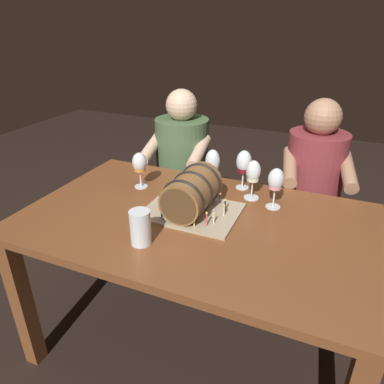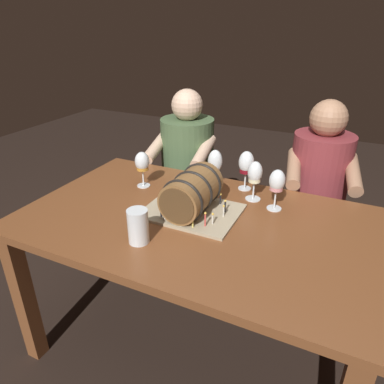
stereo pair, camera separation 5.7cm
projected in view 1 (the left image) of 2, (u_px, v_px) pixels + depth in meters
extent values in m
plane|color=black|center=(195.00, 342.00, 1.83)|extent=(8.00, 8.00, 0.00)
cube|color=brown|center=(196.00, 222.00, 1.51)|extent=(1.48, 0.90, 0.03)
cube|color=brown|center=(22.00, 303.00, 1.60)|extent=(0.07, 0.07, 0.71)
cube|color=brown|center=(120.00, 221.00, 2.24)|extent=(0.07, 0.07, 0.71)
cube|color=brown|center=(352.00, 277.00, 1.76)|extent=(0.07, 0.07, 0.71)
cube|color=tan|center=(192.00, 211.00, 1.55)|extent=(0.40, 0.31, 0.01)
cylinder|color=brown|center=(192.00, 192.00, 1.51)|extent=(0.18, 0.28, 0.18)
cylinder|color=#4F371E|center=(178.00, 207.00, 1.39)|extent=(0.15, 0.00, 0.15)
cylinder|color=#4F371E|center=(204.00, 179.00, 1.63)|extent=(0.15, 0.00, 0.15)
torus|color=black|center=(183.00, 202.00, 1.43)|extent=(0.19, 0.01, 0.19)
torus|color=black|center=(192.00, 192.00, 1.51)|extent=(0.19, 0.01, 0.19)
torus|color=black|center=(200.00, 183.00, 1.59)|extent=(0.19, 0.01, 0.19)
cylinder|color=silver|center=(224.00, 211.00, 1.49)|extent=(0.01, 0.01, 0.04)
sphere|color=#F9C64C|center=(224.00, 205.00, 1.48)|extent=(0.01, 0.01, 0.01)
cylinder|color=black|center=(225.00, 206.00, 1.53)|extent=(0.01, 0.01, 0.05)
sphere|color=#F9C64C|center=(225.00, 200.00, 1.51)|extent=(0.01, 0.01, 0.01)
cylinder|color=black|center=(220.00, 199.00, 1.59)|extent=(0.01, 0.01, 0.04)
sphere|color=#F9C64C|center=(220.00, 194.00, 1.58)|extent=(0.01, 0.01, 0.01)
cylinder|color=silver|center=(214.00, 195.00, 1.62)|extent=(0.01, 0.01, 0.05)
sphere|color=#F9C64C|center=(215.00, 189.00, 1.61)|extent=(0.01, 0.01, 0.01)
cylinder|color=#D64C47|center=(206.00, 192.00, 1.64)|extent=(0.01, 0.01, 0.05)
sphere|color=#F9C64C|center=(206.00, 186.00, 1.63)|extent=(0.01, 0.01, 0.01)
cylinder|color=silver|center=(190.00, 191.00, 1.66)|extent=(0.01, 0.01, 0.04)
sphere|color=#F9C64C|center=(190.00, 186.00, 1.65)|extent=(0.01, 0.01, 0.01)
cylinder|color=silver|center=(182.00, 192.00, 1.65)|extent=(0.01, 0.01, 0.05)
sphere|color=#F9C64C|center=(181.00, 186.00, 1.64)|extent=(0.01, 0.01, 0.01)
cylinder|color=#EAD666|center=(168.00, 196.00, 1.62)|extent=(0.01, 0.01, 0.05)
sphere|color=#F9C64C|center=(168.00, 190.00, 1.60)|extent=(0.01, 0.01, 0.01)
cylinder|color=black|center=(161.00, 201.00, 1.57)|extent=(0.01, 0.01, 0.05)
sphere|color=#F9C64C|center=(161.00, 195.00, 1.56)|extent=(0.01, 0.01, 0.01)
cylinder|color=#D64C47|center=(159.00, 204.00, 1.54)|extent=(0.01, 0.01, 0.05)
sphere|color=#F9C64C|center=(159.00, 198.00, 1.52)|extent=(0.01, 0.01, 0.01)
cylinder|color=black|center=(162.00, 212.00, 1.48)|extent=(0.01, 0.01, 0.05)
sphere|color=#F9C64C|center=(161.00, 206.00, 1.47)|extent=(0.01, 0.01, 0.01)
cylinder|color=silver|center=(165.00, 216.00, 1.46)|extent=(0.01, 0.01, 0.04)
sphere|color=#F9C64C|center=(165.00, 210.00, 1.45)|extent=(0.01, 0.01, 0.01)
cylinder|color=silver|center=(182.00, 222.00, 1.42)|extent=(0.01, 0.01, 0.04)
sphere|color=#F9C64C|center=(182.00, 216.00, 1.40)|extent=(0.01, 0.01, 0.01)
cylinder|color=#EAD666|center=(194.00, 222.00, 1.41)|extent=(0.01, 0.01, 0.05)
sphere|color=#F9C64C|center=(194.00, 215.00, 1.39)|extent=(0.01, 0.01, 0.01)
cylinder|color=#D64C47|center=(207.00, 220.00, 1.42)|extent=(0.01, 0.01, 0.05)
sphere|color=#F9C64C|center=(207.00, 213.00, 1.40)|extent=(0.01, 0.01, 0.01)
cylinder|color=silver|center=(214.00, 219.00, 1.44)|extent=(0.01, 0.01, 0.04)
sphere|color=#F9C64C|center=(214.00, 214.00, 1.42)|extent=(0.01, 0.01, 0.01)
cylinder|color=white|center=(273.00, 207.00, 1.59)|extent=(0.07, 0.07, 0.00)
cylinder|color=white|center=(274.00, 198.00, 1.57)|extent=(0.01, 0.01, 0.09)
ellipsoid|color=white|center=(276.00, 179.00, 1.53)|extent=(0.07, 0.07, 0.10)
cylinder|color=pink|center=(275.00, 185.00, 1.55)|extent=(0.06, 0.06, 0.03)
cylinder|color=white|center=(251.00, 198.00, 1.68)|extent=(0.07, 0.07, 0.00)
cylinder|color=white|center=(252.00, 189.00, 1.66)|extent=(0.01, 0.01, 0.08)
ellipsoid|color=white|center=(253.00, 171.00, 1.62)|extent=(0.07, 0.07, 0.10)
cylinder|color=beige|center=(253.00, 178.00, 1.63)|extent=(0.06, 0.06, 0.03)
cylinder|color=white|center=(141.00, 186.00, 1.79)|extent=(0.07, 0.07, 0.00)
cylinder|color=white|center=(141.00, 179.00, 1.77)|extent=(0.01, 0.01, 0.08)
ellipsoid|color=white|center=(139.00, 162.00, 1.73)|extent=(0.07, 0.07, 0.10)
cylinder|color=#C6842D|center=(140.00, 168.00, 1.74)|extent=(0.06, 0.06, 0.03)
cylinder|color=white|center=(212.00, 184.00, 1.81)|extent=(0.07, 0.07, 0.00)
cylinder|color=white|center=(212.00, 178.00, 1.79)|extent=(0.01, 0.01, 0.07)
ellipsoid|color=white|center=(213.00, 161.00, 1.75)|extent=(0.07, 0.07, 0.12)
cylinder|color=white|center=(242.00, 187.00, 1.78)|extent=(0.06, 0.06, 0.00)
cylinder|color=white|center=(243.00, 180.00, 1.76)|extent=(0.01, 0.01, 0.08)
ellipsoid|color=white|center=(244.00, 162.00, 1.72)|extent=(0.07, 0.07, 0.11)
cylinder|color=maroon|center=(244.00, 167.00, 1.73)|extent=(0.06, 0.06, 0.05)
cylinder|color=white|center=(140.00, 227.00, 1.31)|extent=(0.08, 0.08, 0.14)
cylinder|color=#C6842D|center=(141.00, 233.00, 1.32)|extent=(0.07, 0.07, 0.09)
cylinder|color=white|center=(140.00, 221.00, 1.30)|extent=(0.07, 0.07, 0.01)
cube|color=#2A3A24|center=(183.00, 221.00, 2.50)|extent=(0.34, 0.32, 0.45)
cylinder|color=#47603D|center=(182.00, 157.00, 2.29)|extent=(0.37, 0.37, 0.50)
sphere|color=beige|center=(182.00, 105.00, 2.14)|extent=(0.19, 0.19, 0.19)
cylinder|color=beige|center=(199.00, 152.00, 2.09)|extent=(0.10, 0.31, 0.14)
cylinder|color=beige|center=(152.00, 147.00, 2.17)|extent=(0.10, 0.31, 0.14)
cube|color=#4C1B1E|center=(302.00, 247.00, 2.21)|extent=(0.34, 0.32, 0.45)
cylinder|color=maroon|center=(313.00, 177.00, 2.00)|extent=(0.37, 0.37, 0.51)
sphere|color=#A87A5B|center=(323.00, 117.00, 1.85)|extent=(0.19, 0.19, 0.19)
cylinder|color=#A87A5B|center=(348.00, 171.00, 1.81)|extent=(0.13, 0.32, 0.14)
cylinder|color=#A87A5B|center=(290.00, 166.00, 1.86)|extent=(0.13, 0.32, 0.14)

